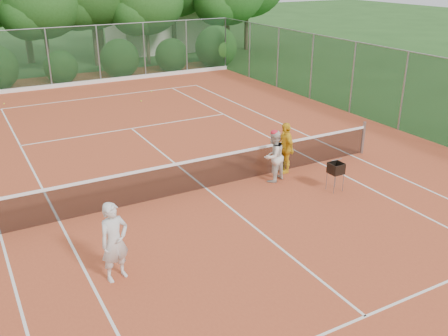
{
  "coord_description": "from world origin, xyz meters",
  "views": [
    {
      "loc": [
        -5.84,
        -11.61,
        5.99
      ],
      "look_at": [
        -0.08,
        -1.2,
        1.1
      ],
      "focal_mm": 40.0,
      "sensor_mm": 36.0,
      "label": 1
    }
  ],
  "objects_px": {
    "player_white": "(115,242)",
    "player_center_grp": "(273,156)",
    "player_yellow": "(285,148)",
    "ball_hopper": "(336,169)"
  },
  "relations": [
    {
      "from": "player_center_grp",
      "to": "ball_hopper",
      "type": "height_order",
      "value": "player_center_grp"
    },
    {
      "from": "player_white",
      "to": "player_yellow",
      "type": "distance_m",
      "value": 6.94
    },
    {
      "from": "player_center_grp",
      "to": "player_yellow",
      "type": "distance_m",
      "value": 0.82
    },
    {
      "from": "player_white",
      "to": "player_yellow",
      "type": "relative_size",
      "value": 1.07
    },
    {
      "from": "player_white",
      "to": "ball_hopper",
      "type": "xyz_separation_m",
      "value": [
        6.71,
        1.15,
        -0.19
      ]
    },
    {
      "from": "player_white",
      "to": "player_center_grp",
      "type": "distance_m",
      "value": 6.12
    },
    {
      "from": "player_yellow",
      "to": "player_center_grp",
      "type": "bearing_deg",
      "value": -51.3
    },
    {
      "from": "player_white",
      "to": "player_center_grp",
      "type": "xyz_separation_m",
      "value": [
        5.56,
        2.57,
        -0.07
      ]
    },
    {
      "from": "player_white",
      "to": "player_center_grp",
      "type": "height_order",
      "value": "player_white"
    },
    {
      "from": "player_white",
      "to": "player_center_grp",
      "type": "relative_size",
      "value": 1.07
    }
  ]
}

